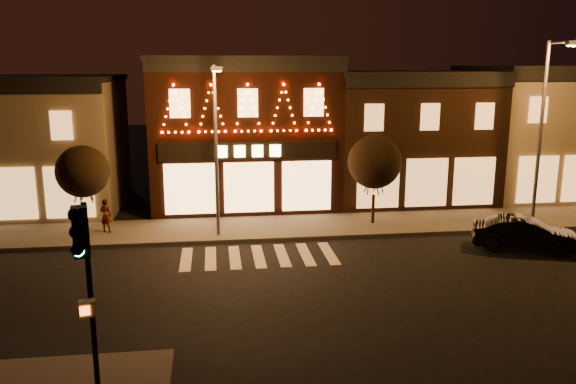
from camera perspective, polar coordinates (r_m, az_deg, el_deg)
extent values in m
plane|color=black|center=(20.54, -2.03, -9.99)|extent=(120.00, 120.00, 0.00)
cube|color=#47423D|center=(28.24, 0.47, -3.47)|extent=(44.00, 4.00, 0.15)
cube|color=#786C55|center=(35.03, -26.19, 4.10)|extent=(12.00, 8.00, 7.00)
cube|color=black|center=(33.16, -4.40, 5.81)|extent=(10.00, 8.00, 8.00)
cube|color=black|center=(32.93, -4.52, 13.00)|extent=(10.20, 8.20, 0.30)
cube|color=black|center=(28.89, -4.08, 12.28)|extent=(10.00, 0.25, 0.50)
cube|color=black|center=(29.15, -3.94, 4.10)|extent=(9.00, 0.15, 0.90)
cube|color=#FFD87F|center=(29.06, -3.93, 4.07)|extent=(3.40, 0.08, 0.60)
cube|color=#321E11|center=(35.02, 11.40, 5.30)|extent=(9.00, 8.00, 7.20)
cube|color=black|center=(34.76, 11.67, 11.44)|extent=(9.20, 8.20, 0.30)
cube|color=black|center=(30.96, 14.09, 10.48)|extent=(9.00, 0.25, 0.50)
cube|color=#786C55|center=(38.84, 24.14, 5.37)|extent=(9.00, 8.00, 7.50)
cube|color=black|center=(38.62, 24.67, 11.11)|extent=(9.20, 8.20, 0.30)
cylinder|color=black|center=(13.69, -18.91, -10.91)|extent=(0.13, 0.13, 4.85)
cube|color=black|center=(12.89, -19.90, -3.74)|extent=(0.40, 0.38, 1.11)
cylinder|color=#19FF72|center=(12.84, -20.09, -5.53)|extent=(0.24, 0.11, 0.23)
cube|color=beige|center=(13.47, -19.30, -10.84)|extent=(0.38, 0.30, 0.36)
cylinder|color=#59595E|center=(26.04, -7.14, 3.91)|extent=(0.15, 0.15, 7.70)
cylinder|color=#59595E|center=(24.98, -7.23, 12.19)|extent=(0.21, 1.54, 0.10)
cube|color=#59595E|center=(24.22, -7.09, 12.07)|extent=(0.50, 0.30, 0.17)
cube|color=orange|center=(24.22, -7.08, 11.82)|extent=(0.38, 0.22, 0.05)
cylinder|color=#59595E|center=(30.00, 23.76, 5.13)|extent=(0.18, 0.18, 8.79)
cylinder|color=#59595E|center=(29.09, 25.45, 13.27)|extent=(0.14, 1.76, 0.11)
cube|color=#59595E|center=(28.36, 26.44, 13.12)|extent=(0.55, 0.32, 0.20)
cube|color=orange|center=(28.35, 26.42, 12.87)|extent=(0.42, 0.23, 0.05)
cylinder|color=black|center=(28.80, -19.42, -2.36)|extent=(0.15, 0.15, 1.33)
sphere|color=black|center=(28.34, -19.74, 1.93)|extent=(2.44, 2.44, 2.44)
cylinder|color=black|center=(28.80, 8.44, -1.66)|extent=(0.16, 0.16, 1.43)
sphere|color=black|center=(28.32, 8.60, 2.97)|extent=(2.62, 2.62, 2.62)
imported|color=black|center=(26.81, 22.50, -3.90)|extent=(4.62, 3.12, 1.44)
imported|color=gray|center=(28.22, -17.63, -2.25)|extent=(0.68, 0.57, 1.60)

